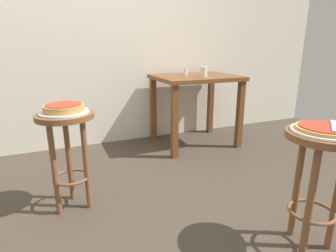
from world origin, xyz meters
The scene contains 12 objects.
ground_plane centered at (0.00, 0.00, 0.00)m, with size 6.00×6.00×0.00m, color #42382D.
back_wall centered at (0.00, 1.65, 1.50)m, with size 6.00×0.10×3.00m, color silver.
stool_foreground centered at (0.81, -0.55, 0.49)m, with size 0.36×0.36×0.67m.
serving_plate_foreground centered at (0.81, -0.55, 0.67)m, with size 0.32×0.32×0.01m, color white.
pizza_foreground centered at (0.81, -0.55, 0.69)m, with size 0.28×0.28×0.02m.
stool_middle centered at (-0.35, 0.37, 0.49)m, with size 0.36×0.36×0.67m.
serving_plate_middle centered at (-0.35, 0.37, 0.67)m, with size 0.31×0.31×0.01m, color silver.
pizza_middle centered at (-0.35, 0.37, 0.70)m, with size 0.25×0.25×0.05m.
dining_table centered at (1.04, 1.19, 0.63)m, with size 0.86×0.70×0.76m.
cup_near_edge centered at (1.04, 1.05, 0.82)m, with size 0.08×0.08×0.10m, color silver.
condiment_shaker centered at (0.94, 1.25, 0.80)m, with size 0.04×0.04×0.08m, color white.
pizza_server_knife centered at (0.84, -0.57, 0.70)m, with size 0.22×0.02×0.01m, color silver.
Camera 1 is at (-0.41, -1.44, 1.08)m, focal length 29.61 mm.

